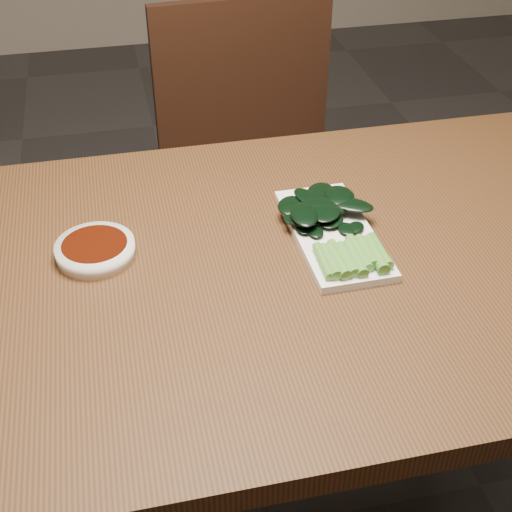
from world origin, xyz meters
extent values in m
cube|color=#432813|center=(0.00, 0.00, 0.73)|extent=(1.40, 0.80, 0.04)
cylinder|color=#432813|center=(0.64, 0.34, 0.35)|extent=(0.05, 0.05, 0.71)
cube|color=black|center=(0.19, 0.65, 0.43)|extent=(0.50, 0.50, 0.04)
cylinder|color=black|center=(0.00, 0.43, 0.21)|extent=(0.04, 0.04, 0.41)
cylinder|color=black|center=(0.40, 0.46, 0.21)|extent=(0.04, 0.04, 0.41)
cylinder|color=black|center=(-0.03, 0.84, 0.21)|extent=(0.04, 0.04, 0.41)
cylinder|color=black|center=(0.38, 0.87, 0.21)|extent=(0.04, 0.04, 0.41)
cube|color=black|center=(0.17, 0.86, 0.67)|extent=(0.47, 0.06, 0.44)
cylinder|color=white|center=(-0.23, 0.07, 0.76)|extent=(0.13, 0.13, 0.03)
cylinder|color=#3D1005|center=(-0.23, 0.07, 0.77)|extent=(0.10, 0.10, 0.00)
cube|color=white|center=(0.16, 0.04, 0.76)|extent=(0.13, 0.28, 0.01)
cylinder|color=#529332|center=(0.11, -0.05, 0.77)|extent=(0.02, 0.08, 0.01)
cylinder|color=#529332|center=(0.12, -0.05, 0.77)|extent=(0.02, 0.07, 0.02)
cylinder|color=#529332|center=(0.13, -0.05, 0.77)|extent=(0.02, 0.07, 0.02)
cylinder|color=#529332|center=(0.14, -0.04, 0.77)|extent=(0.02, 0.08, 0.02)
cylinder|color=#529332|center=(0.15, -0.05, 0.77)|extent=(0.02, 0.07, 0.02)
cylinder|color=#529332|center=(0.16, -0.05, 0.77)|extent=(0.02, 0.08, 0.02)
cylinder|color=#529332|center=(0.17, -0.04, 0.77)|extent=(0.02, 0.08, 0.02)
cylinder|color=#529332|center=(0.18, -0.04, 0.77)|extent=(0.02, 0.07, 0.02)
cylinder|color=#529332|center=(0.20, -0.05, 0.77)|extent=(0.02, 0.08, 0.02)
cylinder|color=#529332|center=(0.20, -0.04, 0.77)|extent=(0.02, 0.08, 0.02)
ellipsoid|color=black|center=(0.14, 0.12, 0.78)|extent=(0.06, 0.07, 0.01)
ellipsoid|color=black|center=(0.13, 0.09, 0.77)|extent=(0.08, 0.06, 0.01)
ellipsoid|color=black|center=(0.10, 0.08, 0.77)|extent=(0.07, 0.06, 0.01)
ellipsoid|color=black|center=(0.16, 0.09, 0.78)|extent=(0.10, 0.08, 0.02)
ellipsoid|color=black|center=(0.20, 0.08, 0.78)|extent=(0.09, 0.08, 0.01)
ellipsoid|color=black|center=(0.11, 0.07, 0.77)|extent=(0.06, 0.07, 0.01)
ellipsoid|color=black|center=(0.15, 0.07, 0.78)|extent=(0.08, 0.09, 0.01)
ellipsoid|color=black|center=(0.11, 0.06, 0.77)|extent=(0.06, 0.05, 0.01)
ellipsoid|color=black|center=(0.16, 0.05, 0.77)|extent=(0.06, 0.06, 0.01)
ellipsoid|color=black|center=(0.19, 0.11, 0.78)|extent=(0.06, 0.07, 0.01)
ellipsoid|color=black|center=(0.15, 0.11, 0.77)|extent=(0.07, 0.05, 0.01)
ellipsoid|color=black|center=(0.11, 0.06, 0.79)|extent=(0.05, 0.08, 0.01)
ellipsoid|color=black|center=(0.16, 0.13, 0.77)|extent=(0.08, 0.10, 0.01)
ellipsoid|color=black|center=(0.10, 0.11, 0.77)|extent=(0.07, 0.07, 0.01)
ellipsoid|color=black|center=(0.11, 0.07, 0.77)|extent=(0.05, 0.06, 0.01)
ellipsoid|color=black|center=(0.12, 0.03, 0.77)|extent=(0.03, 0.04, 0.01)
ellipsoid|color=black|center=(0.19, 0.03, 0.77)|extent=(0.04, 0.04, 0.01)
ellipsoid|color=black|center=(0.18, 0.03, 0.77)|extent=(0.03, 0.04, 0.01)
ellipsoid|color=black|center=(0.11, 0.05, 0.77)|extent=(0.03, 0.04, 0.01)
camera|label=1|loc=(-0.18, -0.86, 1.44)|focal=50.00mm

